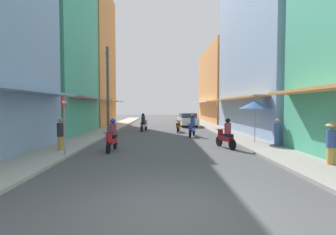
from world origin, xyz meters
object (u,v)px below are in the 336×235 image
motorbike_silver (144,123)px  utility_pole (108,90)px  motorbike_blue (192,127)px  pedestrian_far (61,135)px  pedestrian_foreground (332,141)px  street_sign_no_entry (64,117)px  pedestrian_midway (277,134)px  vendor_umbrella (255,105)px  motorbike_orange (178,126)px  motorbike_red (112,137)px  motorbike_maroon (226,135)px  parked_car (188,120)px

motorbike_silver → utility_pole: utility_pole is taller
motorbike_blue → pedestrian_far: 9.18m
pedestrian_foreground → pedestrian_far: bearing=163.3°
motorbike_silver → street_sign_no_entry: size_ratio=0.67×
pedestrian_midway → pedestrian_foreground: (0.02, -4.02, 0.17)m
pedestrian_midway → vendor_umbrella: vendor_umbrella is taller
motorbike_silver → motorbike_orange: (2.97, -0.79, -0.20)m
motorbike_blue → pedestrian_midway: size_ratio=1.12×
motorbike_orange → utility_pole: utility_pole is taller
motorbike_red → street_sign_no_entry: bearing=-137.2°
motorbike_orange → motorbike_red: bearing=-113.5°
motorbike_blue → motorbike_orange: size_ratio=0.96×
pedestrian_midway → motorbike_orange: bearing=118.8°
motorbike_silver → pedestrian_far: size_ratio=1.09×
motorbike_red → pedestrian_midway: (8.37, 0.56, 0.06)m
motorbike_red → vendor_umbrella: vendor_umbrella is taller
pedestrian_far → pedestrian_midway: bearing=4.2°
motorbike_silver → motorbike_blue: 5.38m
motorbike_maroon → motorbike_silver: 10.14m
motorbike_red → vendor_umbrella: 8.34m
motorbike_silver → pedestrian_midway: size_ratio=1.16×
parked_car → pedestrian_far: pedestrian_far is taller
motorbike_red → motorbike_maroon: (5.73, 0.69, 0.00)m
pedestrian_foreground → street_sign_no_entry: (-10.06, 1.91, 0.79)m
motorbike_blue → motorbike_silver: bearing=134.3°
pedestrian_midway → utility_pole: 12.54m
parked_car → pedestrian_midway: size_ratio=2.72×
motorbike_red → parked_car: motorbike_red is taller
motorbike_maroon → vendor_umbrella: (2.14, 1.61, 1.56)m
motorbike_maroon → vendor_umbrella: vendor_umbrella is taller
pedestrian_far → pedestrian_foreground: pedestrian_foreground is taller
pedestrian_far → street_sign_no_entry: (0.68, -1.31, 0.90)m
pedestrian_far → vendor_umbrella: (10.22, 2.53, 1.44)m
motorbike_blue → motorbike_red: bearing=-128.8°
parked_car → pedestrian_far: (-7.59, -15.02, 0.08)m
motorbike_blue → utility_pole: (-6.39, 1.68, 2.76)m
motorbike_silver → utility_pole: bearing=-140.5°
motorbike_silver → street_sign_no_entry: 11.47m
motorbike_blue → pedestrian_far: bearing=-139.4°
motorbike_red → pedestrian_far: (-2.35, -0.24, 0.11)m
vendor_umbrella → pedestrian_midway: bearing=-73.8°
motorbike_silver → vendor_umbrella: vendor_umbrella is taller
motorbike_blue → motorbike_orange: motorbike_blue is taller
motorbike_blue → motorbike_orange: bearing=104.4°
motorbike_silver → motorbike_maroon: bearing=-61.3°
pedestrian_foreground → utility_pole: 15.11m
motorbike_blue → street_sign_no_entry: 9.68m
motorbike_maroon → pedestrian_far: 8.13m
pedestrian_foreground → pedestrian_midway: bearing=90.3°
motorbike_red → pedestrian_far: 2.37m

